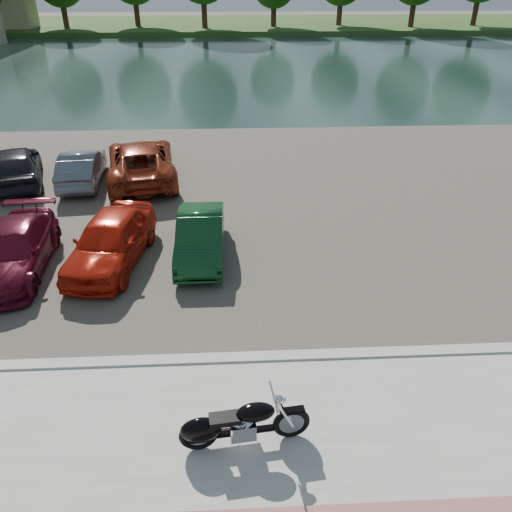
% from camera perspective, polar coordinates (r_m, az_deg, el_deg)
% --- Properties ---
extents(ground, '(200.00, 200.00, 0.00)m').
position_cam_1_polar(ground, '(9.74, -1.91, -19.83)').
color(ground, '#595447').
rests_on(ground, ground).
extents(promenade, '(60.00, 6.00, 0.10)m').
position_cam_1_polar(promenade, '(9.09, -1.76, -24.46)').
color(promenade, '#AFABA4').
rests_on(promenade, ground).
extents(kerb, '(60.00, 0.30, 0.14)m').
position_cam_1_polar(kerb, '(11.09, -2.15, -11.66)').
color(kerb, '#AFABA4').
rests_on(kerb, ground).
extents(parking_lot, '(60.00, 18.00, 0.04)m').
position_cam_1_polar(parking_lot, '(18.80, -2.66, 6.81)').
color(parking_lot, '#454238').
rests_on(parking_lot, ground).
extents(river, '(120.00, 40.00, 0.00)m').
position_cam_1_polar(river, '(46.86, -3.08, 20.97)').
color(river, '#1B312D').
rests_on(river, ground).
extents(far_bank, '(120.00, 24.00, 0.60)m').
position_cam_1_polar(far_bank, '(78.59, -3.21, 24.90)').
color(far_bank, '#284619').
rests_on(far_bank, ground).
extents(motorcycle, '(2.33, 0.75, 1.05)m').
position_cam_1_polar(motorcycle, '(9.16, -2.66, -18.77)').
color(motorcycle, black).
rests_on(motorcycle, promenade).
extents(car_3, '(2.09, 4.53, 1.28)m').
position_cam_1_polar(car_3, '(15.32, -25.97, 0.60)').
color(car_3, '#4F0B1C').
rests_on(car_3, parking_lot).
extents(car_4, '(2.35, 4.46, 1.45)m').
position_cam_1_polar(car_4, '(14.70, -16.27, 1.76)').
color(car_4, '#B51C0C').
rests_on(car_4, parking_lot).
extents(car_5, '(1.33, 3.80, 1.25)m').
position_cam_1_polar(car_5, '(14.62, -6.36, 2.25)').
color(car_5, '#113F1C').
rests_on(car_5, parking_lot).
extents(car_8, '(3.09, 4.76, 1.51)m').
position_cam_1_polar(car_8, '(21.70, -25.73, 9.28)').
color(car_8, black).
rests_on(car_8, parking_lot).
extents(car_9, '(1.72, 4.04, 1.30)m').
position_cam_1_polar(car_9, '(20.91, -19.29, 9.57)').
color(car_9, slate).
rests_on(car_9, parking_lot).
extents(car_10, '(3.43, 5.84, 1.53)m').
position_cam_1_polar(car_10, '(20.59, -13.00, 10.53)').
color(car_10, maroon).
rests_on(car_10, parking_lot).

